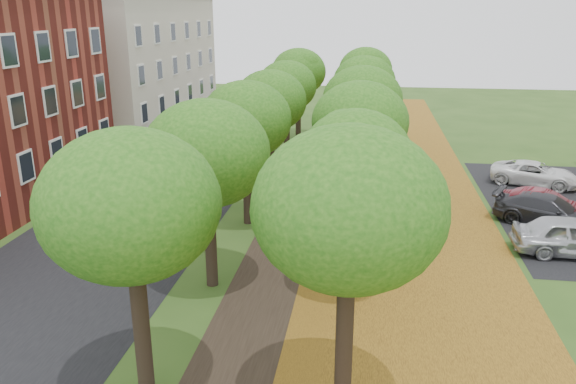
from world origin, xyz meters
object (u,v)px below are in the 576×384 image
(car_silver, at_px, (573,236))
(car_white, at_px, (535,174))
(car_red, at_px, (545,206))
(car_grey, at_px, (548,211))

(car_silver, distance_m, car_white, 9.47)
(car_red, relative_size, car_grey, 0.88)
(car_white, bearing_deg, car_silver, -167.33)
(car_grey, relative_size, car_white, 1.02)
(car_red, xyz_separation_m, car_grey, (0.00, -0.58, 0.00))
(car_silver, relative_size, car_grey, 0.97)
(car_silver, xyz_separation_m, car_red, (0.00, 3.80, -0.10))
(car_silver, bearing_deg, car_white, -5.53)
(car_silver, distance_m, car_red, 3.80)
(car_red, height_order, car_white, car_red)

